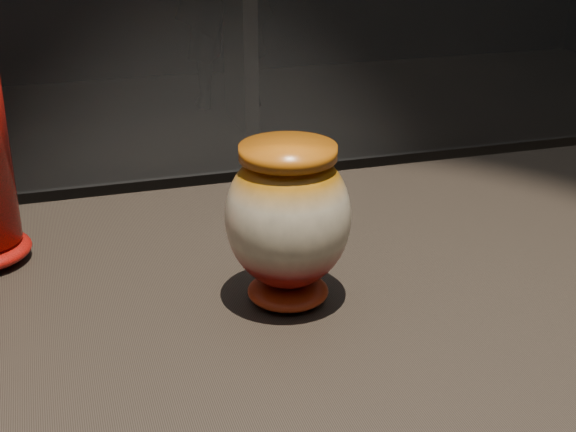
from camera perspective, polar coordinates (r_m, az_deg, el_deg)
main_vase at (r=0.87m, az=-0.00°, el=-0.20°), size 0.14×0.14×0.18m
back_shelf at (r=4.49m, az=-14.38°, el=13.34°), size 2.00×0.60×0.90m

